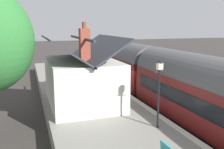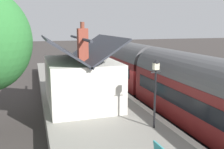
{
  "view_description": "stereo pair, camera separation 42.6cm",
  "coord_description": "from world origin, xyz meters",
  "px_view_note": "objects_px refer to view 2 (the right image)",
  "views": [
    {
      "loc": [
        -17.55,
        7.8,
        5.83
      ],
      "look_at": [
        0.98,
        1.5,
        1.98
      ],
      "focal_mm": 40.29,
      "sensor_mm": 36.0,
      "label": 1
    },
    {
      "loc": [
        -17.68,
        7.39,
        5.83
      ],
      "look_at": [
        0.98,
        1.5,
        1.98
      ],
      "focal_mm": 40.29,
      "sensor_mm": 36.0,
      "label": 2
    }
  ],
  "objects_px": {
    "bench_platform_end": "(70,65)",
    "lamp_post_platform": "(155,81)",
    "station_building": "(81,79)",
    "planter_edge_far": "(51,66)",
    "station_sign_board": "(101,69)",
    "bench_near_building": "(71,68)",
    "planter_corner_building": "(83,71)",
    "planter_by_door": "(56,67)",
    "train": "(190,91)",
    "bench_mid_platform": "(78,74)"
  },
  "relations": [
    {
      "from": "bench_near_building",
      "to": "lamp_post_platform",
      "type": "distance_m",
      "value": 15.92
    },
    {
      "from": "station_building",
      "to": "lamp_post_platform",
      "type": "height_order",
      "value": "station_building"
    },
    {
      "from": "station_building",
      "to": "bench_platform_end",
      "type": "distance_m",
      "value": 12.97
    },
    {
      "from": "train",
      "to": "station_building",
      "type": "xyz_separation_m",
      "value": [
        3.55,
        5.53,
        0.26
      ]
    },
    {
      "from": "station_sign_board",
      "to": "bench_mid_platform",
      "type": "bearing_deg",
      "value": 36.92
    },
    {
      "from": "planter_corner_building",
      "to": "station_sign_board",
      "type": "bearing_deg",
      "value": -171.67
    },
    {
      "from": "station_building",
      "to": "planter_by_door",
      "type": "relative_size",
      "value": 7.4
    },
    {
      "from": "station_building",
      "to": "lamp_post_platform",
      "type": "relative_size",
      "value": 1.98
    },
    {
      "from": "planter_by_door",
      "to": "lamp_post_platform",
      "type": "height_order",
      "value": "lamp_post_platform"
    },
    {
      "from": "station_building",
      "to": "planter_edge_far",
      "type": "xyz_separation_m",
      "value": [
        13.71,
        0.87,
        -1.2
      ]
    },
    {
      "from": "planter_edge_far",
      "to": "bench_near_building",
      "type": "bearing_deg",
      "value": -148.63
    },
    {
      "from": "train",
      "to": "station_building",
      "type": "relative_size",
      "value": 4.81
    },
    {
      "from": "station_building",
      "to": "station_sign_board",
      "type": "height_order",
      "value": "station_building"
    },
    {
      "from": "bench_near_building",
      "to": "planter_edge_far",
      "type": "bearing_deg",
      "value": 31.37
    },
    {
      "from": "bench_platform_end",
      "to": "planter_edge_far",
      "type": "xyz_separation_m",
      "value": [
        0.84,
        2.01,
        -0.17
      ]
    },
    {
      "from": "planter_corner_building",
      "to": "lamp_post_platform",
      "type": "distance_m",
      "value": 14.76
    },
    {
      "from": "planter_corner_building",
      "to": "planter_by_door",
      "type": "xyz_separation_m",
      "value": [
        2.27,
        2.45,
        0.14
      ]
    },
    {
      "from": "train",
      "to": "bench_platform_end",
      "type": "distance_m",
      "value": 17.02
    },
    {
      "from": "station_building",
      "to": "planter_corner_building",
      "type": "distance_m",
      "value": 9.84
    },
    {
      "from": "planter_edge_far",
      "to": "station_sign_board",
      "type": "distance_m",
      "value": 9.47
    },
    {
      "from": "bench_near_building",
      "to": "planter_corner_building",
      "type": "height_order",
      "value": "bench_near_building"
    },
    {
      "from": "planter_edge_far",
      "to": "planter_by_door",
      "type": "xyz_separation_m",
      "value": [
        -1.88,
        -0.42,
        0.12
      ]
    },
    {
      "from": "bench_near_building",
      "to": "station_sign_board",
      "type": "distance_m",
      "value": 6.01
    },
    {
      "from": "planter_by_door",
      "to": "planter_edge_far",
      "type": "bearing_deg",
      "value": 12.55
    },
    {
      "from": "bench_mid_platform",
      "to": "lamp_post_platform",
      "type": "relative_size",
      "value": 0.43
    },
    {
      "from": "train",
      "to": "bench_mid_platform",
      "type": "distance_m",
      "value": 11.64
    },
    {
      "from": "planter_by_door",
      "to": "bench_mid_platform",
      "type": "bearing_deg",
      "value": -162.44
    },
    {
      "from": "bench_platform_end",
      "to": "bench_near_building",
      "type": "relative_size",
      "value": 1.0
    },
    {
      "from": "train",
      "to": "bench_platform_end",
      "type": "relative_size",
      "value": 22.38
    },
    {
      "from": "bench_mid_platform",
      "to": "planter_corner_building",
      "type": "distance_m",
      "value": 2.6
    },
    {
      "from": "station_building",
      "to": "planter_edge_far",
      "type": "height_order",
      "value": "station_building"
    },
    {
      "from": "train",
      "to": "station_building",
      "type": "bearing_deg",
      "value": 57.29
    },
    {
      "from": "bench_near_building",
      "to": "planter_by_door",
      "type": "xyz_separation_m",
      "value": [
        1.15,
        1.43,
        -0.05
      ]
    },
    {
      "from": "train",
      "to": "planter_edge_far",
      "type": "xyz_separation_m",
      "value": [
        17.26,
        6.4,
        -0.93
      ]
    },
    {
      "from": "bench_near_building",
      "to": "lamp_post_platform",
      "type": "relative_size",
      "value": 0.43
    },
    {
      "from": "planter_corner_building",
      "to": "bench_mid_platform",
      "type": "bearing_deg",
      "value": 158.06
    },
    {
      "from": "station_building",
      "to": "bench_platform_end",
      "type": "xyz_separation_m",
      "value": [
        12.88,
        -1.13,
        -1.03
      ]
    },
    {
      "from": "train",
      "to": "planter_edge_far",
      "type": "bearing_deg",
      "value": 20.35
    },
    {
      "from": "train",
      "to": "lamp_post_platform",
      "type": "bearing_deg",
      "value": 116.89
    },
    {
      "from": "station_building",
      "to": "planter_corner_building",
      "type": "relative_size",
      "value": 8.6
    },
    {
      "from": "bench_platform_end",
      "to": "planter_by_door",
      "type": "relative_size",
      "value": 1.59
    },
    {
      "from": "bench_platform_end",
      "to": "station_sign_board",
      "type": "relative_size",
      "value": 0.89
    },
    {
      "from": "station_building",
      "to": "bench_near_building",
      "type": "relative_size",
      "value": 4.63
    },
    {
      "from": "bench_platform_end",
      "to": "lamp_post_platform",
      "type": "distance_m",
      "value": 18.07
    },
    {
      "from": "lamp_post_platform",
      "to": "station_sign_board",
      "type": "height_order",
      "value": "lamp_post_platform"
    },
    {
      "from": "station_building",
      "to": "planter_by_door",
      "type": "distance_m",
      "value": 11.89
    },
    {
      "from": "planter_by_door",
      "to": "planter_corner_building",
      "type": "bearing_deg",
      "value": -132.88
    },
    {
      "from": "bench_platform_end",
      "to": "station_sign_board",
      "type": "xyz_separation_m",
      "value": [
        -7.9,
        -1.53,
        0.71
      ]
    },
    {
      "from": "train",
      "to": "planter_by_door",
      "type": "distance_m",
      "value": 16.53
    },
    {
      "from": "planter_edge_far",
      "to": "planter_corner_building",
      "type": "relative_size",
      "value": 0.96
    }
  ]
}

